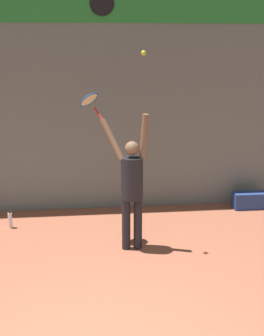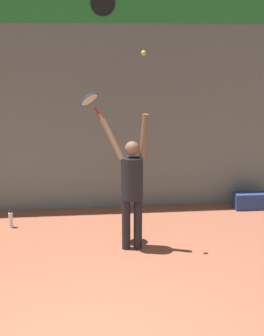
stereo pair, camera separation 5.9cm
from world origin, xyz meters
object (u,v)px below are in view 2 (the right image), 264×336
Objects in this scene: equipment_bag at (251,201)px; water_bottle at (11,220)px; scoreboard_clock at (103,3)px; tennis_ball at (144,53)px; tennis_racket at (90,101)px; tennis_player at (132,183)px.

water_bottle is at bearing -173.43° from equipment_bag.
scoreboard_clock is 2.16m from tennis_ball.
water_bottle is 4.46m from equipment_bag.
tennis_racket is 0.64× the size of equipment_bag.
water_bottle is (-1.67, -0.83, -3.59)m from scoreboard_clock.
tennis_ball is 0.23× the size of water_bottle.
equipment_bag is (2.30, 1.63, -2.78)m from tennis_ball.
tennis_ball is (0.75, -0.44, 0.70)m from tennis_racket.
water_bottle is at bearing -153.51° from scoreboard_clock.
tennis_ball is 0.11× the size of equipment_bag.
equipment_bag reaches higher than water_bottle.
tennis_ball reaches higher than water_bottle.
tennis_ball is at bearing -27.57° from water_bottle.
tennis_racket is at bearing -158.78° from equipment_bag.
scoreboard_clock is at bearing 103.43° from tennis_ball.
tennis_player is 3.25× the size of equipment_bag.
scoreboard_clock is 1.41× the size of water_bottle.
tennis_player is 6.89× the size of water_bottle.
tennis_player is 5.08× the size of tennis_racket.
tennis_racket reaches higher than equipment_bag.
water_bottle is (-1.39, 0.67, -2.10)m from tennis_racket.
water_bottle is at bearing 152.43° from tennis_ball.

